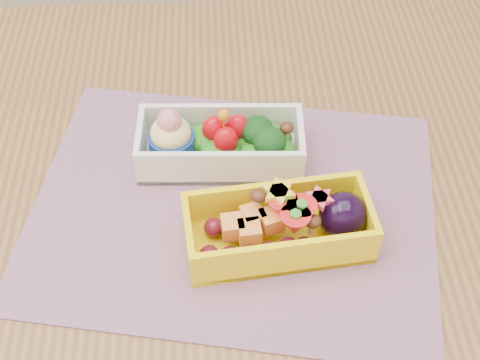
{
  "coord_description": "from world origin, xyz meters",
  "views": [
    {
      "loc": [
        -0.06,
        -0.46,
        1.32
      ],
      "look_at": [
        -0.03,
        0.0,
        0.79
      ],
      "focal_mm": 48.97,
      "sensor_mm": 36.0,
      "label": 1
    }
  ],
  "objects_px": {
    "placemat": "(234,206)",
    "bento_yellow": "(283,226)",
    "table": "(266,254)",
    "bento_white": "(220,143)"
  },
  "relations": [
    {
      "from": "placemat",
      "to": "bento_yellow",
      "type": "height_order",
      "value": "bento_yellow"
    },
    {
      "from": "placemat",
      "to": "bento_yellow",
      "type": "distance_m",
      "value": 0.08
    },
    {
      "from": "placemat",
      "to": "bento_white",
      "type": "height_order",
      "value": "bento_white"
    },
    {
      "from": "placemat",
      "to": "bento_white",
      "type": "bearing_deg",
      "value": 100.09
    },
    {
      "from": "bento_yellow",
      "to": "placemat",
      "type": "bearing_deg",
      "value": 127.3
    },
    {
      "from": "table",
      "to": "bento_white",
      "type": "relative_size",
      "value": 6.18
    },
    {
      "from": "table",
      "to": "placemat",
      "type": "height_order",
      "value": "placemat"
    },
    {
      "from": "placemat",
      "to": "bento_yellow",
      "type": "bearing_deg",
      "value": -46.6
    },
    {
      "from": "bento_yellow",
      "to": "table",
      "type": "bearing_deg",
      "value": 93.12
    },
    {
      "from": "placemat",
      "to": "bento_white",
      "type": "xyz_separation_m",
      "value": [
        -0.01,
        0.07,
        0.03
      ]
    }
  ]
}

